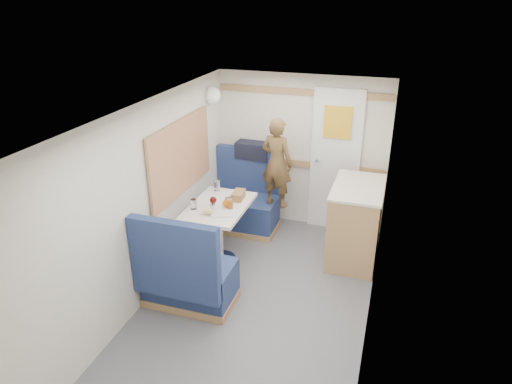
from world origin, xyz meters
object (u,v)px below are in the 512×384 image
(person, at_px, (277,163))
(pepper_grinder, at_px, (213,203))
(dome_light, at_px, (212,95))
(tumbler_mid, at_px, (217,186))
(tumbler_right, at_px, (228,203))
(salt_grinder, at_px, (212,201))
(beer_glass, at_px, (230,205))
(bench_far, at_px, (244,207))
(tumbler_left, at_px, (194,204))
(galley_counter, at_px, (355,222))
(cheese_block, at_px, (208,211))
(bread_loaf, at_px, (238,195))
(wine_glass, at_px, (213,201))
(tray, at_px, (222,211))
(duffel_bag, at_px, (253,150))
(orange_fruit, at_px, (226,203))
(dinette_table, at_px, (219,217))
(bench_near, at_px, (187,279))

(person, relative_size, pepper_grinder, 12.33)
(dome_light, relative_size, tumbler_mid, 1.63)
(person, relative_size, tumbler_right, 9.56)
(tumbler_right, distance_m, salt_grinder, 0.20)
(beer_glass, bearing_deg, bench_far, 99.99)
(salt_grinder, bearing_deg, tumbler_right, -2.41)
(dome_light, height_order, tumbler_left, dome_light)
(galley_counter, relative_size, salt_grinder, 11.00)
(tumbler_left, xyz_separation_m, beer_glass, (0.39, 0.10, -0.00))
(dome_light, height_order, pepper_grinder, dome_light)
(beer_glass, bearing_deg, cheese_block, -134.71)
(pepper_grinder, xyz_separation_m, bread_loaf, (0.20, 0.27, 0.00))
(wine_glass, height_order, pepper_grinder, wine_glass)
(galley_counter, distance_m, beer_glass, 1.47)
(tray, bearing_deg, duffel_bag, 92.48)
(duffel_bag, xyz_separation_m, pepper_grinder, (-0.09, -1.16, -0.24))
(tray, xyz_separation_m, tumbler_mid, (-0.27, 0.51, 0.05))
(bench_far, relative_size, orange_fruit, 13.30)
(bench_far, xyz_separation_m, bread_loaf, (0.15, -0.64, 0.47))
(salt_grinder, bearing_deg, bench_far, 85.54)
(tumbler_mid, xyz_separation_m, salt_grinder, (0.10, -0.39, -0.02))
(dinette_table, distance_m, wine_glass, 0.32)
(bench_far, bearing_deg, wine_glass, -89.89)
(person, relative_size, tumbler_left, 9.92)
(orange_fruit, relative_size, pepper_grinder, 0.87)
(wine_glass, height_order, salt_grinder, wine_glass)
(bench_far, relative_size, person, 0.94)
(dome_light, bearing_deg, orange_fruit, -60.94)
(galley_counter, bearing_deg, dinette_table, -159.46)
(dome_light, bearing_deg, bench_near, -77.18)
(bench_far, xyz_separation_m, wine_glass, (0.00, -1.02, 0.54))
(dinette_table, bearing_deg, orange_fruit, -23.64)
(orange_fruit, relative_size, tumbler_right, 0.67)
(orange_fruit, xyz_separation_m, bread_loaf, (0.05, 0.27, -0.01))
(orange_fruit, xyz_separation_m, pepper_grinder, (-0.16, 0.00, -0.01))
(beer_glass, xyz_separation_m, pepper_grinder, (-0.21, 0.02, -0.01))
(orange_fruit, xyz_separation_m, tumbler_right, (0.02, 0.03, 0.00))
(tumbler_mid, bearing_deg, salt_grinder, -74.92)
(dome_light, bearing_deg, beer_glass, -58.81)
(person, xyz_separation_m, duffel_bag, (-0.42, 0.37, -0.00))
(dinette_table, xyz_separation_m, bench_near, (-0.00, -0.86, -0.27))
(bench_far, bearing_deg, tray, -84.45)
(bench_near, bearing_deg, beer_glass, 78.43)
(duffel_bag, bearing_deg, bread_loaf, -80.62)
(orange_fruit, bearing_deg, dinette_table, 156.36)
(bench_far, distance_m, person, 0.85)
(galley_counter, bearing_deg, bread_loaf, -166.09)
(wine_glass, distance_m, tumbler_mid, 0.56)
(beer_glass, bearing_deg, galley_counter, 25.24)
(bread_loaf, bearing_deg, beer_glass, -88.18)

